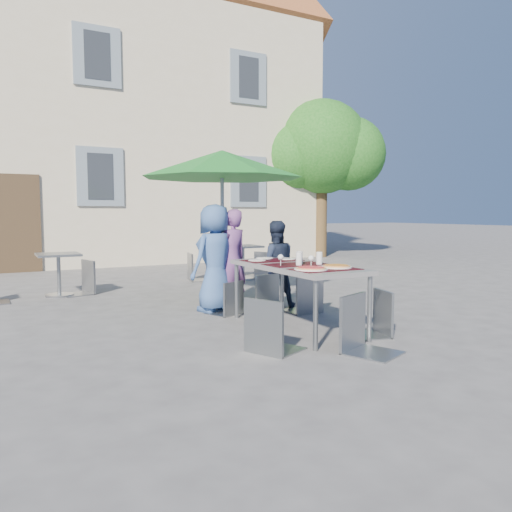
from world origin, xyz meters
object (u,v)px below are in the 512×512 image
chair_5 (363,289)px  bg_chair_r_1 (260,249)px  pizza_near_left (311,268)px  child_0 (215,258)px  dining_table (296,269)px  chair_1 (262,269)px  pizza_near_right (336,266)px  child_1 (232,260)px  chair_0 (228,278)px  bg_chair_r_0 (82,256)px  cafe_table_1 (243,257)px  chair_4 (375,286)px  bg_chair_l_1 (195,250)px  chair_3 (270,292)px  cafe_table_0 (59,268)px  chair_2 (306,271)px  child_2 (275,264)px  patio_umbrella (222,166)px

chair_5 → bg_chair_r_1: bearing=70.7°
pizza_near_left → bg_chair_r_1: bg_chair_r_1 is taller
child_0 → bg_chair_r_1: size_ratio=1.51×
dining_table → chair_1: 1.11m
dining_table → pizza_near_right: (0.18, -0.51, 0.07)m
dining_table → child_1: size_ratio=1.33×
pizza_near_right → chair_0: chair_0 is taller
pizza_near_left → chair_1: size_ratio=0.35×
bg_chair_r_0 → cafe_table_1: bearing=6.2°
child_1 → dining_table: bearing=78.9°
chair_4 → bg_chair_r_0: bg_chair_r_0 is taller
dining_table → pizza_near_left: 0.58m
pizza_near_right → bg_chair_r_0: 4.70m
chair_5 → bg_chair_l_1: 5.53m
cafe_table_1 → chair_1: bearing=-112.5°
chair_3 → bg_chair_r_1: 5.85m
child_0 → bg_chair_l_1: child_0 is taller
chair_3 → cafe_table_1: size_ratio=1.47×
chair_1 → cafe_table_0: (-2.28, 2.62, -0.12)m
dining_table → child_1: (-0.14, 1.42, 0.00)m
child_0 → chair_1: size_ratio=1.49×
child_1 → chair_2: size_ratio=1.44×
chair_0 → chair_1: 0.51m
child_2 → chair_3: child_2 is taller
child_0 → chair_5: child_0 is taller
chair_2 → chair_4: chair_2 is taller
chair_5 → cafe_table_1: size_ratio=1.53×
child_1 → chair_2: child_1 is taller
chair_0 → chair_3: (-0.42, -1.81, 0.10)m
child_1 → child_2: child_1 is taller
chair_0 → chair_3: bearing=-103.0°
child_1 → chair_1: (0.30, -0.33, -0.12)m
chair_0 → patio_umbrella: size_ratio=0.35×
child_0 → child_2: size_ratio=1.19×
chair_0 → cafe_table_0: size_ratio=1.23×
pizza_near_right → bg_chair_r_1: 5.29m
chair_4 → bg_chair_r_1: size_ratio=0.98×
chair_3 → bg_chair_r_1: (2.75, 5.17, -0.03)m
pizza_near_right → child_0: (-0.58, 1.92, -0.04)m
cafe_table_0 → cafe_table_1: size_ratio=1.01×
chair_4 → bg_chair_r_1: bg_chair_r_1 is taller
chair_5 → chair_0: bearing=99.8°
cafe_table_0 → chair_0: bearing=-56.0°
child_1 → child_0: bearing=-13.1°
child_0 → chair_4: child_0 is taller
chair_4 → patio_umbrella: size_ratio=0.39×
child_2 → patio_umbrella: patio_umbrella is taller
child_0 → chair_2: size_ratio=1.51×
bg_chair_r_1 → chair_2: bearing=-110.0°
child_0 → patio_umbrella: 1.51m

